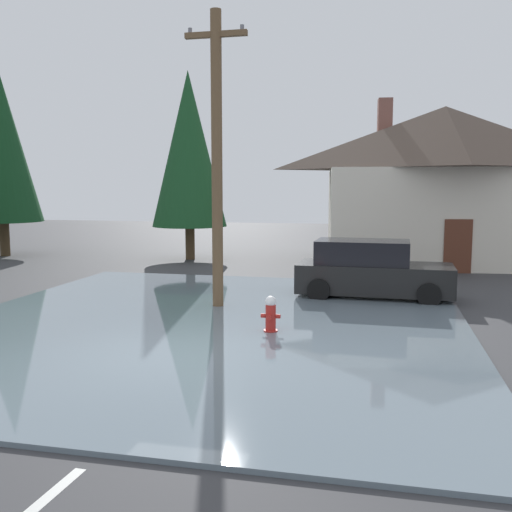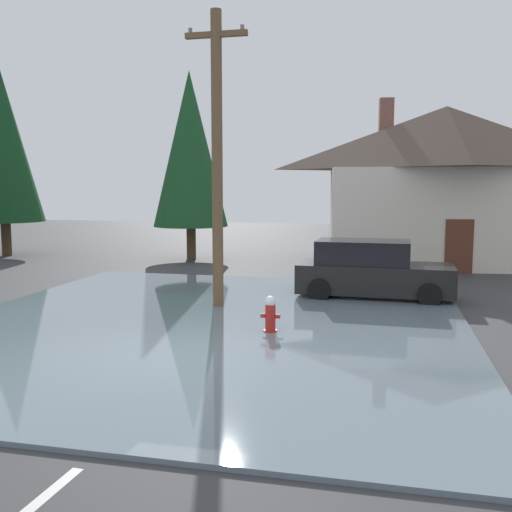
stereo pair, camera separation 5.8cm
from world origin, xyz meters
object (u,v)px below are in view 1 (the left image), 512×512
fire_hydrant (271,316)px  pine_tree_mid_left (189,150)px  utility_pole (217,157)px  house (443,183)px  parked_car (371,271)px

fire_hydrant → pine_tree_mid_left: (-5.96, 11.93, 4.37)m
fire_hydrant → utility_pole: size_ratio=0.11×
utility_pole → house: (6.57, 10.80, -0.58)m
utility_pole → pine_tree_mid_left: 10.48m
utility_pole → pine_tree_mid_left: bearing=113.1°
utility_pole → fire_hydrant: bearing=-51.2°
fire_hydrant → house: (4.72, 13.12, 2.94)m
house → parked_car: 9.26m
fire_hydrant → parked_car: size_ratio=0.19×
fire_hydrant → parked_car: parked_car is taller
fire_hydrant → utility_pole: utility_pole is taller
utility_pole → house: size_ratio=0.71×
fire_hydrant → utility_pole: 4.61m
utility_pole → house: utility_pole is taller
utility_pole → house: bearing=58.7°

